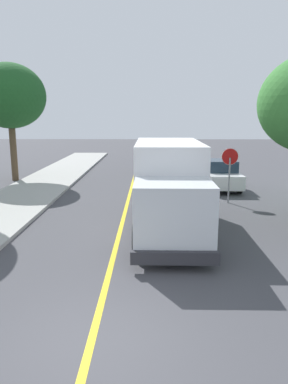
# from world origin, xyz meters

# --- Properties ---
(ground_plane) EXTENTS (120.00, 120.00, 0.00)m
(ground_plane) POSITION_xyz_m (0.00, 0.00, 0.00)
(ground_plane) COLOR #424247
(centre_line_yellow) EXTENTS (0.16, 56.00, 0.01)m
(centre_line_yellow) POSITION_xyz_m (0.00, 10.00, 0.00)
(centre_line_yellow) COLOR gold
(centre_line_yellow) RESTS_ON ground
(box_truck) EXTENTS (2.42, 7.19, 3.20)m
(box_truck) POSITION_xyz_m (1.78, 7.04, 1.77)
(box_truck) COLOR white
(box_truck) RESTS_ON ground
(parked_car_near) EXTENTS (1.81, 4.40, 1.67)m
(parked_car_near) POSITION_xyz_m (2.15, 13.17, 0.79)
(parked_car_near) COLOR silver
(parked_car_near) RESTS_ON ground
(parked_car_mid) EXTENTS (1.88, 4.43, 1.67)m
(parked_car_mid) POSITION_xyz_m (2.48, 20.65, 0.79)
(parked_car_mid) COLOR #4C564C
(parked_car_mid) RESTS_ON ground
(parked_car_far) EXTENTS (1.89, 4.44, 1.67)m
(parked_car_far) POSITION_xyz_m (2.59, 26.79, 0.79)
(parked_car_far) COLOR #2D4793
(parked_car_far) RESTS_ON ground
(parked_van_across) EXTENTS (1.82, 4.41, 1.67)m
(parked_van_across) POSITION_xyz_m (5.20, 14.92, 0.79)
(parked_van_across) COLOR silver
(parked_van_across) RESTS_ON ground
(stop_sign) EXTENTS (0.80, 0.10, 2.65)m
(stop_sign) POSITION_xyz_m (4.90, 11.30, 1.86)
(stop_sign) COLOR gray
(stop_sign) RESTS_ON ground
(street_tree_down_block) EXTENTS (4.50, 4.50, 7.40)m
(street_tree_down_block) POSITION_xyz_m (-7.74, 17.39, 5.35)
(street_tree_down_block) COLOR brown
(street_tree_down_block) RESTS_ON ground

